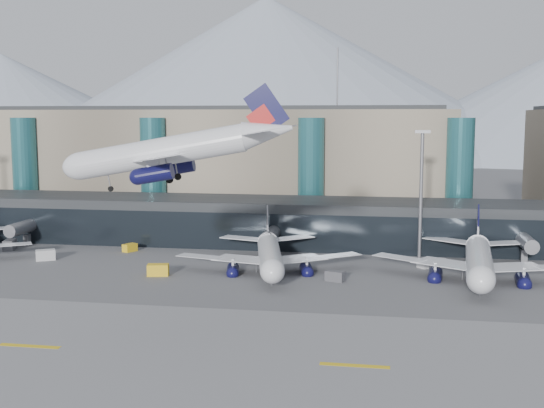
{
  "coord_description": "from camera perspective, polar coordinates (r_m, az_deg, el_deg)",
  "views": [
    {
      "loc": [
        23.13,
        -90.16,
        28.19
      ],
      "look_at": [
        2.51,
        32.0,
        12.31
      ],
      "focal_mm": 45.0,
      "sensor_mm": 36.0,
      "label": 1
    }
  ],
  "objects": [
    {
      "name": "veh_f",
      "position": [
        155.88,
        -21.08,
        -3.21
      ],
      "size": [
        2.97,
        4.26,
        2.16
      ],
      "primitive_type": "cube",
      "rotation": [
        0.0,
        0.0,
        1.83
      ],
      "color": "#47464B",
      "rests_on": "ground"
    },
    {
      "name": "hero_jet",
      "position": [
        88.17,
        -7.34,
        5.17
      ],
      "size": [
        31.25,
        31.9,
        10.29
      ],
      "rotation": [
        0.0,
        -0.17,
        0.06
      ],
      "color": "silver",
      "rests_on": "ground"
    },
    {
      "name": "lightmast_mid",
      "position": [
        139.01,
        12.37,
        1.45
      ],
      "size": [
        3.0,
        1.2,
        25.6
      ],
      "color": "slate",
      "rests_on": "ground"
    },
    {
      "name": "jet_parked_right",
      "position": [
        126.03,
        16.93,
        -3.72
      ],
      "size": [
        39.05,
        38.76,
        12.64
      ],
      "rotation": [
        0.0,
        0.0,
        1.46
      ],
      "color": "silver",
      "rests_on": "ground"
    },
    {
      "name": "veh_b",
      "position": [
        146.84,
        -11.81,
        -3.6
      ],
      "size": [
        2.87,
        3.32,
        1.64
      ],
      "primitive_type": "cube",
      "rotation": [
        0.0,
        0.0,
        1.08
      ],
      "color": "gold",
      "rests_on": "ground"
    },
    {
      "name": "veh_g",
      "position": [
        131.36,
        12.49,
        -4.99
      ],
      "size": [
        2.31,
        2.35,
        1.21
      ],
      "primitive_type": "cube",
      "rotation": [
        0.0,
        0.0,
        -0.82
      ],
      "color": "#BCBCBC",
      "rests_on": "ground"
    },
    {
      "name": "runway_markings",
      "position": [
        83.52,
        -7.25,
        -12.45
      ],
      "size": [
        128.0,
        1.0,
        0.02
      ],
      "color": "gold",
      "rests_on": "ground"
    },
    {
      "name": "mountain_ridge",
      "position": [
        470.54,
        8.82,
        9.35
      ],
      "size": [
        910.0,
        400.0,
        110.0
      ],
      "color": "gray",
      "rests_on": "ground"
    },
    {
      "name": "runway_strip",
      "position": [
        83.53,
        -7.25,
        -12.47
      ],
      "size": [
        400.0,
        40.0,
        0.04
      ],
      "primitive_type": "cube",
      "color": "slate",
      "rests_on": "ground"
    },
    {
      "name": "veh_a",
      "position": [
        142.41,
        -18.42,
        -4.07
      ],
      "size": [
        4.2,
        3.64,
        2.06
      ],
      "primitive_type": "cube",
      "rotation": [
        0.0,
        0.0,
        0.53
      ],
      "color": "#BCBCBC",
      "rests_on": "ground"
    },
    {
      "name": "veh_h",
      "position": [
        123.88,
        -9.52,
        -5.46
      ],
      "size": [
        4.08,
        2.71,
        2.07
      ],
      "primitive_type": "cube",
      "rotation": [
        0.0,
        0.0,
        0.21
      ],
      "color": "gold",
      "rests_on": "ground"
    },
    {
      "name": "jet_parked_mid",
      "position": [
        126.67,
        -0.23,
        -3.52
      ],
      "size": [
        35.38,
        36.09,
        11.62
      ],
      "rotation": [
        0.0,
        0.0,
        1.77
      ],
      "color": "silver",
      "rests_on": "ground"
    },
    {
      "name": "veh_c",
      "position": [
        118.62,
        5.3,
        -6.03
      ],
      "size": [
        3.62,
        2.7,
        1.8
      ],
      "primitive_type": "cube",
      "rotation": [
        0.0,
        0.0,
        -0.34
      ],
      "color": "#47464B",
      "rests_on": "ground"
    },
    {
      "name": "teal_towers",
      "position": [
        169.13,
        -3.48,
        2.48
      ],
      "size": [
        116.4,
        19.4,
        46.0
      ],
      "color": "#256169",
      "rests_on": "ground"
    },
    {
      "name": "terminal_main",
      "position": [
        186.91,
        -5.37,
        3.36
      ],
      "size": [
        130.0,
        30.0,
        31.0
      ],
      "color": "gray",
      "rests_on": "ground"
    },
    {
      "name": "concourse",
      "position": [
        151.48,
        0.68,
        -1.52
      ],
      "size": [
        170.0,
        27.0,
        10.0
      ],
      "color": "black",
      "rests_on": "ground"
    },
    {
      "name": "ground",
      "position": [
        97.25,
        -4.66,
        -9.57
      ],
      "size": [
        900.0,
        900.0,
        0.0
      ],
      "primitive_type": "plane",
      "color": "#515154",
      "rests_on": "ground"
    },
    {
      "name": "veh_d",
      "position": [
        133.46,
        13.91,
        -4.8
      ],
      "size": [
        2.22,
        2.83,
        1.43
      ],
      "primitive_type": "cube",
      "rotation": [
        0.0,
        0.0,
        1.16
      ],
      "color": "#BCBCBC",
      "rests_on": "ground"
    }
  ]
}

